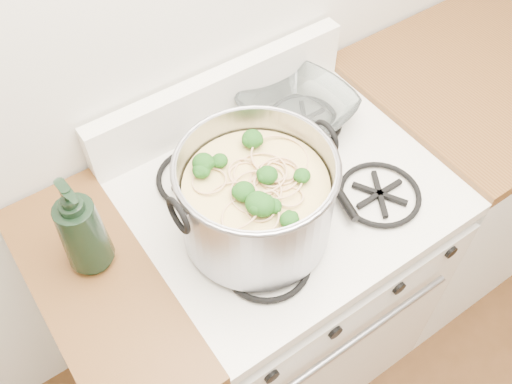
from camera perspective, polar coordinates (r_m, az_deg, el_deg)
name	(u,v)px	position (r m, az deg, el deg)	size (l,w,h in m)	color
gas_range	(281,281)	(1.80, 2.55, -8.89)	(0.76, 0.66, 0.92)	white
counter_left	(135,367)	(1.69, -12.02, -16.76)	(0.25, 0.65, 0.92)	silver
counter_right	(476,155)	(2.23, 21.11, 3.45)	(1.00, 0.65, 0.92)	silver
stock_pot	(256,200)	(1.23, 0.00, -0.81)	(0.38, 0.35, 0.23)	#94959C
spatula	(308,144)	(1.47, 5.23, 4.81)	(0.29, 0.31, 0.02)	black
glass_bowl	(297,114)	(1.54, 4.10, 7.80)	(0.11, 0.11, 0.03)	white
bottle	(80,226)	(1.22, -17.23, -3.23)	(0.10, 0.10, 0.26)	black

